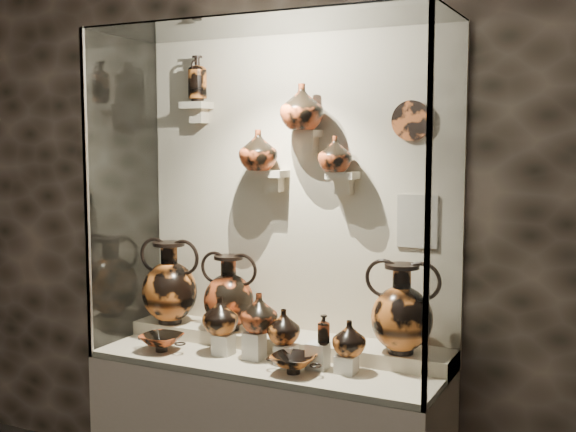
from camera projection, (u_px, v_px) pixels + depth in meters
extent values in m
cube|color=black|center=(297.00, 193.00, 3.67)|extent=(5.00, 0.02, 3.20)
cube|color=beige|center=(269.00, 360.00, 3.46)|extent=(1.68, 0.58, 0.03)
cube|color=beige|center=(285.00, 344.00, 3.62)|extent=(1.70, 0.25, 0.10)
cube|color=beige|center=(297.00, 193.00, 3.66)|extent=(1.70, 0.03, 1.60)
cube|color=white|center=(237.00, 202.00, 3.12)|extent=(1.70, 0.01, 1.60)
cube|color=white|center=(124.00, 192.00, 3.75)|extent=(0.01, 0.60, 1.60)
cube|color=white|center=(448.00, 204.00, 3.01)|extent=(0.01, 0.60, 1.60)
cube|color=white|center=(268.00, 24.00, 3.30)|extent=(1.70, 0.60, 0.01)
cube|color=gray|center=(87.00, 196.00, 3.49)|extent=(0.02, 0.02, 1.60)
cube|color=gray|center=(428.00, 210.00, 2.76)|extent=(0.02, 0.02, 1.60)
cube|color=silver|center=(224.00, 344.00, 3.51)|extent=(0.09, 0.09, 0.10)
cube|color=silver|center=(255.00, 345.00, 3.43)|extent=(0.09, 0.09, 0.13)
cube|color=silver|center=(287.00, 354.00, 3.36)|extent=(0.09, 0.09, 0.09)
cube|color=silver|center=(318.00, 355.00, 3.29)|extent=(0.09, 0.09, 0.12)
cube|color=silver|center=(347.00, 364.00, 3.23)|extent=(0.09, 0.09, 0.08)
cube|color=beige|center=(196.00, 105.00, 3.79)|extent=(0.14, 0.12, 0.04)
cube|color=beige|center=(273.00, 174.00, 3.63)|extent=(0.14, 0.12, 0.04)
cube|color=beige|center=(309.00, 134.00, 3.52)|extent=(0.10, 0.12, 0.04)
cube|color=beige|center=(343.00, 175.00, 3.46)|extent=(0.14, 0.12, 0.04)
imported|color=#B15A22|center=(221.00, 315.00, 3.50)|extent=(0.20, 0.20, 0.18)
imported|color=#A7411D|center=(259.00, 312.00, 3.42)|extent=(0.23, 0.23, 0.19)
imported|color=#B15A22|center=(284.00, 326.00, 3.37)|extent=(0.20, 0.20, 0.16)
imported|color=#B15A22|center=(349.00, 338.00, 3.22)|extent=(0.16, 0.16, 0.16)
imported|color=#A7411D|center=(258.00, 150.00, 3.60)|extent=(0.23, 0.23, 0.20)
imported|color=#A7411D|center=(302.00, 107.00, 3.46)|extent=(0.24, 0.24, 0.22)
imported|color=#A7411D|center=(335.00, 154.00, 3.44)|extent=(0.18, 0.18, 0.17)
cylinder|color=#BF5825|center=(411.00, 121.00, 3.34)|extent=(0.19, 0.02, 0.19)
cube|color=beige|center=(417.00, 221.00, 3.38)|extent=(0.19, 0.01, 0.25)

